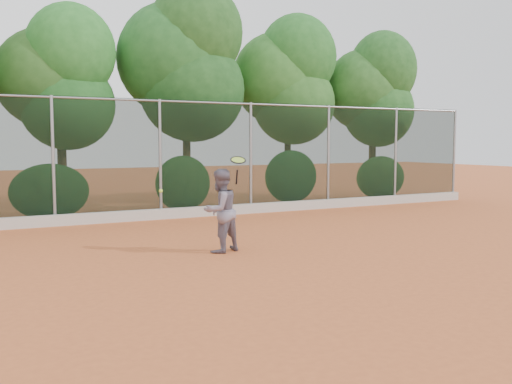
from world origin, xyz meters
name	(u,v)px	position (x,y,z in m)	size (l,w,h in m)	color
ground	(281,262)	(0.00, 0.00, 0.00)	(80.00, 80.00, 0.00)	#C25D2D
concrete_curb	(163,214)	(0.00, 6.82, 0.15)	(24.00, 0.20, 0.30)	#BBB6AD
tennis_player	(220,211)	(-0.60, 1.44, 0.86)	(0.83, 0.65, 1.71)	slate
chainlink_fence	(160,155)	(0.00, 7.00, 1.86)	(24.09, 0.09, 3.50)	black
foliage_backdrop	(122,74)	(-0.55, 8.98, 4.40)	(23.70, 3.63, 7.55)	#3C2B17
tennis_racket	(238,162)	(-0.27, 1.27, 1.85)	(0.39, 0.38, 0.58)	black
tennis_ball_in_flight	(161,191)	(-1.79, 1.63, 1.30)	(0.07, 0.07, 0.07)	#DAFB39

